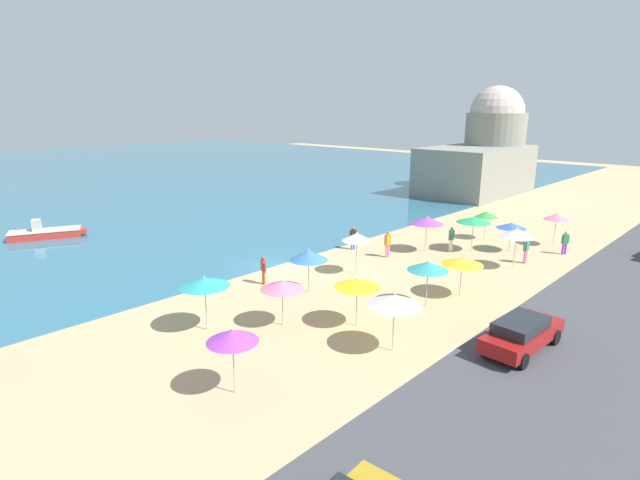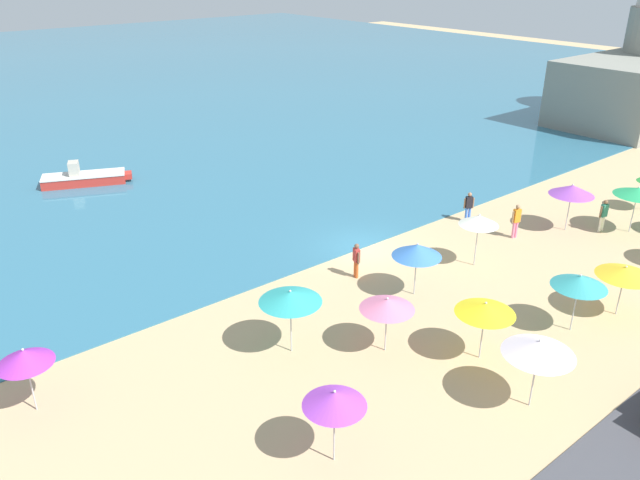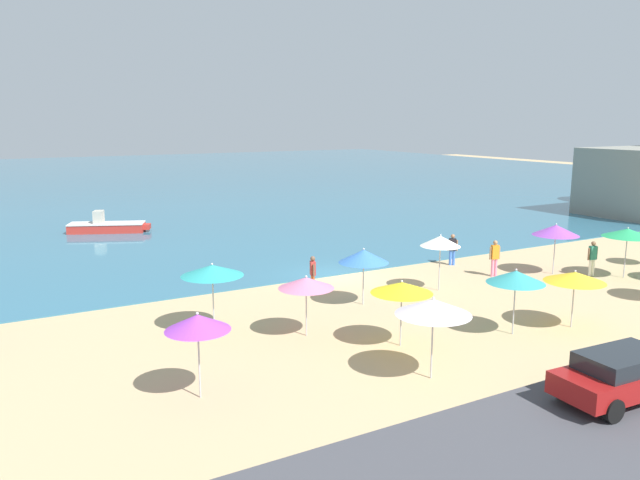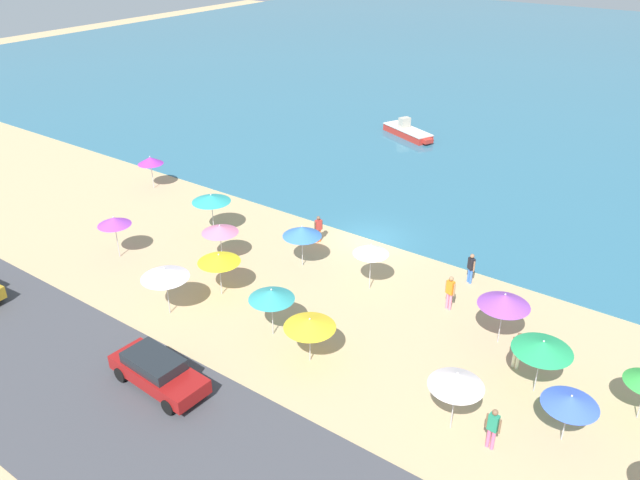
{
  "view_description": "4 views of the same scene",
  "coord_description": "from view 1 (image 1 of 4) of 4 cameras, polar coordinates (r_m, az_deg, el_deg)",
  "views": [
    {
      "loc": [
        -19.68,
        -22.91,
        9.8
      ],
      "look_at": [
        3.67,
        -0.72,
        1.21
      ],
      "focal_mm": 28.0,
      "sensor_mm": 36.0,
      "label": 1
    },
    {
      "loc": [
        -19.36,
        -20.27,
        13.35
      ],
      "look_at": [
        -2.99,
        -0.23,
        1.39
      ],
      "focal_mm": 35.0,
      "sensor_mm": 36.0,
      "label": 2
    },
    {
      "loc": [
        -15.59,
        -25.71,
        7.67
      ],
      "look_at": [
        -0.59,
        0.39,
        1.82
      ],
      "focal_mm": 35.0,
      "sensor_mm": 36.0,
      "label": 3
    },
    {
      "loc": [
        16.43,
        -28.14,
        17.15
      ],
      "look_at": [
        -1.38,
        -3.21,
        0.93
      ],
      "focal_mm": 35.0,
      "sensor_mm": 36.0,
      "label": 4
    }
  ],
  "objects": [
    {
      "name": "bather_4",
      "position": [
        35.98,
        14.79,
        0.26
      ],
      "size": [
        0.56,
        0.28,
        1.77
      ],
      "color": "#F6F3CB",
      "rests_on": "ground_plane"
    },
    {
      "name": "beach_umbrella_15",
      "position": [
        29.89,
        4.23,
        0.34
      ],
      "size": [
        1.82,
        1.82,
        2.6
      ],
      "color": "#B2B2B7",
      "rests_on": "ground_plane"
    },
    {
      "name": "beach_umbrella_3",
      "position": [
        22.8,
        -13.08,
        -4.69
      ],
      "size": [
        2.28,
        2.28,
        2.57
      ],
      "color": "#B2B2B7",
      "rests_on": "ground_plane"
    },
    {
      "name": "beach_umbrella_1",
      "position": [
        25.46,
        12.25,
        -2.93
      ],
      "size": [
        2.08,
        2.08,
        2.44
      ],
      "color": "#B2B2B7",
      "rests_on": "ground_plane"
    },
    {
      "name": "beach_umbrella_0",
      "position": [
        22.85,
        -4.35,
        -5.17
      ],
      "size": [
        2.0,
        2.0,
        2.23
      ],
      "color": "#B2B2B7",
      "rests_on": "ground_plane"
    },
    {
      "name": "parked_car_1",
      "position": [
        22.47,
        22.06,
        -9.82
      ],
      "size": [
        4.51,
        1.98,
        1.39
      ],
      "color": "maroon",
      "rests_on": "coastal_road"
    },
    {
      "name": "beach_umbrella_5",
      "position": [
        36.26,
        17.16,
        2.23
      ],
      "size": [
        2.36,
        2.36,
        2.52
      ],
      "color": "#B2B2B7",
      "rests_on": "ground_plane"
    },
    {
      "name": "bather_1",
      "position": [
        33.74,
        7.75,
        -0.28
      ],
      "size": [
        0.55,
        0.31,
        1.82
      ],
      "color": "pink",
      "rests_on": "ground_plane"
    },
    {
      "name": "beach_umbrella_14",
      "position": [
        20.56,
        8.5,
        -6.82
      ],
      "size": [
        2.28,
        2.28,
        2.54
      ],
      "color": "#B2B2B7",
      "rests_on": "ground_plane"
    },
    {
      "name": "bather_0",
      "position": [
        35.33,
        3.8,
        0.39
      ],
      "size": [
        0.5,
        0.37,
        1.68
      ],
      "color": "#3B6FD9",
      "rests_on": "ground_plane"
    },
    {
      "name": "harbor_fortress",
      "position": [
        63.04,
        18.4,
        9.38
      ],
      "size": [
        15.09,
        8.45,
        12.3
      ],
      "color": "gray",
      "rests_on": "ground_plane"
    },
    {
      "name": "bather_5",
      "position": [
        38.01,
        26.22,
        -0.14
      ],
      "size": [
        0.41,
        0.44,
        1.65
      ],
      "color": "purple",
      "rests_on": "ground_plane"
    },
    {
      "name": "beach_umbrella_4",
      "position": [
        39.83,
        25.42,
        2.42
      ],
      "size": [
        1.77,
        1.77,
        2.46
      ],
      "color": "#B2B2B7",
      "rests_on": "ground_plane"
    },
    {
      "name": "beach_umbrella_11",
      "position": [
        26.87,
        -1.32,
        -1.76
      ],
      "size": [
        2.1,
        2.1,
        2.43
      ],
      "color": "#B2B2B7",
      "rests_on": "ground_plane"
    },
    {
      "name": "beach_umbrella_10",
      "position": [
        37.07,
        21.04,
        1.55
      ],
      "size": [
        2.03,
        2.03,
        2.12
      ],
      "color": "#B2B2B7",
      "rests_on": "ground_plane"
    },
    {
      "name": "beach_umbrella_13",
      "position": [
        27.37,
        15.94,
        -2.35
      ],
      "size": [
        2.23,
        2.23,
        2.2
      ],
      "color": "#B2B2B7",
      "rests_on": "ground_plane"
    },
    {
      "name": "beach_umbrella_8",
      "position": [
        39.96,
        18.48,
        2.79
      ],
      "size": [
        1.75,
        1.75,
        2.22
      ],
      "color": "#B2B2B7",
      "rests_on": "ground_plane"
    },
    {
      "name": "beach_umbrella_6",
      "position": [
        17.7,
        -9.99,
        -10.74
      ],
      "size": [
        1.82,
        1.82,
        2.5
      ],
      "color": "#B2B2B7",
      "rests_on": "ground_plane"
    },
    {
      "name": "coastal_road",
      "position": [
        22.51,
        27.06,
        -12.55
      ],
      "size": [
        80.0,
        8.0,
        0.06
      ],
      "primitive_type": "cube",
      "color": "#424349",
      "rests_on": "ground_plane"
    },
    {
      "name": "bather_2",
      "position": [
        34.78,
        22.49,
        -0.88
      ],
      "size": [
        0.57,
        0.25,
        1.78
      ],
      "color": "pink",
      "rests_on": "ground_plane"
    },
    {
      "name": "bather_3",
      "position": [
        28.56,
        -6.47,
        -3.26
      ],
      "size": [
        0.33,
        0.54,
        1.65
      ],
      "color": "#D95A26",
      "rests_on": "ground_plane"
    },
    {
      "name": "skiff_nearshore",
      "position": [
        43.75,
        -28.89,
        0.69
      ],
      "size": [
        5.43,
        3.43,
        1.49
      ],
      "color": "red",
      "rests_on": "sea"
    },
    {
      "name": "ground_plane",
      "position": [
        31.75,
        -5.52,
        -3.11
      ],
      "size": [
        160.0,
        160.0,
        0.0
      ],
      "primitive_type": "plane",
      "color": "tan"
    },
    {
      "name": "beach_umbrella_7",
      "position": [
        22.78,
        4.26,
        -4.97
      ],
      "size": [
        2.13,
        2.13,
        2.32
      ],
      "color": "#B2B2B7",
      "rests_on": "ground_plane"
    },
    {
      "name": "beach_umbrella_2",
      "position": [
        35.25,
        12.12,
        2.21
      ],
      "size": [
        2.28,
        2.28,
        2.57
      ],
      "color": "#B2B2B7",
      "rests_on": "ground_plane"
    },
    {
      "name": "beach_umbrella_9",
      "position": [
        33.08,
        21.57,
        0.76
      ],
      "size": [
        2.06,
        2.06,
        2.64
      ],
      "color": "#B2B2B7",
      "rests_on": "ground_plane"
    },
    {
      "name": "sea",
      "position": [
        80.95,
        -32.2,
        5.72
      ],
      "size": [
        150.0,
        110.0,
        0.05
      ],
      "primitive_type": "cube",
      "color": "#2F6A85",
      "rests_on": "ground_plane"
    }
  ]
}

